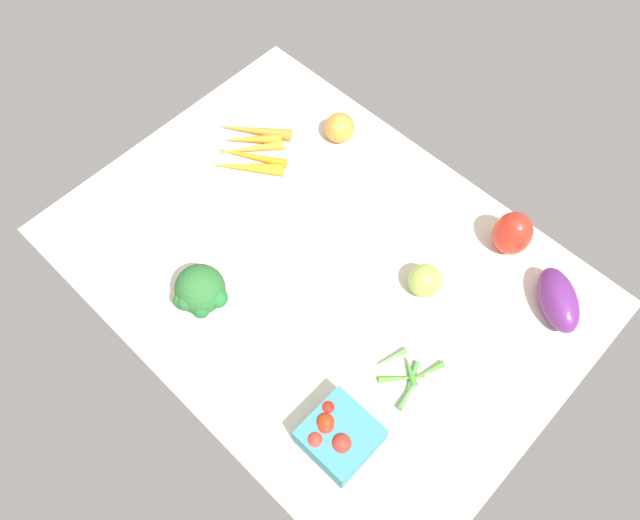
{
  "coord_description": "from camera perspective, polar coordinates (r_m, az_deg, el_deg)",
  "views": [
    {
      "loc": [
        -44.0,
        45.84,
        116.03
      ],
      "look_at": [
        0.0,
        0.0,
        4.0
      ],
      "focal_mm": 35.94,
      "sensor_mm": 36.0,
      "label": 1
    }
  ],
  "objects": [
    {
      "name": "heirloom_tomato_orange",
      "position": [
        1.47,
        1.75,
        11.7
      ],
      "size": [
        6.8,
        6.8,
        6.8
      ],
      "primitive_type": "sphere",
      "color": "orange",
      "rests_on": "tablecloth"
    },
    {
      "name": "carrot_bunch",
      "position": [
        1.47,
        -6.22,
        9.88
      ],
      "size": [
        21.98,
        20.58,
        2.88
      ],
      "color": "orange",
      "rests_on": "tablecloth"
    },
    {
      "name": "broccoli_head",
      "position": [
        1.22,
        -10.62,
        -2.8
      ],
      "size": [
        10.47,
        10.4,
        11.95
      ],
      "color": "#99BE7D",
      "rests_on": "tablecloth"
    },
    {
      "name": "tablecloth",
      "position": [
        1.31,
        -0.0,
        -0.65
      ],
      "size": [
        104.0,
        76.0,
        2.0
      ],
      "primitive_type": "cube",
      "color": "beige",
      "rests_on": "ground"
    },
    {
      "name": "berry_basket",
      "position": [
        1.14,
        1.65,
        -15.36
      ],
      "size": [
        11.64,
        11.64,
        7.21
      ],
      "color": "teal",
      "rests_on": "tablecloth"
    },
    {
      "name": "heirloom_tomato_green",
      "position": [
        1.27,
        9.35,
        -1.82
      ],
      "size": [
        6.76,
        6.76,
        6.76
      ],
      "primitive_type": "sphere",
      "color": "#91B348",
      "rests_on": "tablecloth"
    },
    {
      "name": "okra_pile",
      "position": [
        1.21,
        7.92,
        -10.12
      ],
      "size": [
        10.33,
        12.7,
        1.55
      ],
      "color": "#448A31",
      "rests_on": "tablecloth"
    },
    {
      "name": "eggplant",
      "position": [
        1.31,
        20.45,
        -3.33
      ],
      "size": [
        15.06,
        14.05,
        6.96
      ],
      "primitive_type": "ellipsoid",
      "rotation": [
        0.0,
        0.0,
        5.6
      ],
      "color": "#5E246E",
      "rests_on": "tablecloth"
    },
    {
      "name": "bell_pepper_red",
      "position": [
        1.34,
        16.78,
        2.29
      ],
      "size": [
        8.57,
        8.57,
        10.36
      ],
      "primitive_type": "ellipsoid",
      "rotation": [
        0.0,
        0.0,
        4.82
      ],
      "color": "red",
      "rests_on": "tablecloth"
    }
  ]
}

